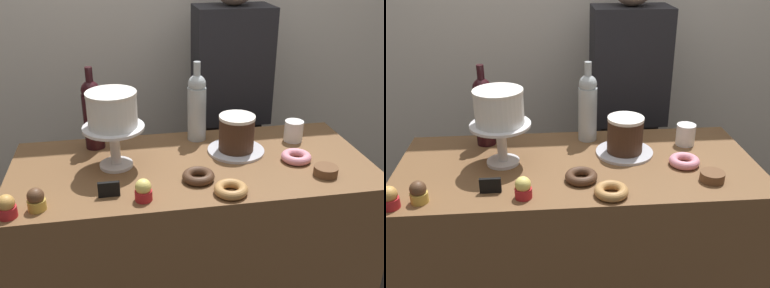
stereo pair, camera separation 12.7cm
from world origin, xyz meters
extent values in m
cube|color=silver|center=(0.00, 0.87, 1.30)|extent=(6.00, 0.05, 2.60)
cube|color=brown|center=(0.00, 0.00, 0.46)|extent=(1.32, 0.59, 0.92)
cylinder|color=silver|center=(-0.28, 0.03, 0.92)|extent=(0.12, 0.12, 0.01)
cylinder|color=silver|center=(-0.28, 0.03, 1.00)|extent=(0.04, 0.04, 0.14)
cylinder|color=silver|center=(-0.28, 0.03, 1.07)|extent=(0.22, 0.22, 0.01)
cylinder|color=white|center=(-0.28, 0.03, 1.13)|extent=(0.17, 0.17, 0.11)
cylinder|color=white|center=(-0.28, 0.03, 1.20)|extent=(0.18, 0.18, 0.01)
cylinder|color=silver|center=(0.19, 0.07, 0.92)|extent=(0.22, 0.22, 0.01)
cylinder|color=#3D2619|center=(0.19, 0.07, 0.99)|extent=(0.14, 0.14, 0.13)
cylinder|color=white|center=(0.19, 0.07, 1.06)|extent=(0.14, 0.14, 0.01)
cylinder|color=black|center=(-0.35, 0.21, 1.03)|extent=(0.08, 0.08, 0.22)
sphere|color=black|center=(-0.35, 0.21, 1.16)|extent=(0.07, 0.07, 0.07)
cylinder|color=black|center=(-0.35, 0.21, 1.21)|extent=(0.03, 0.03, 0.08)
cylinder|color=#B2BCC1|center=(0.06, 0.22, 1.03)|extent=(0.08, 0.08, 0.22)
sphere|color=#B2BCC1|center=(0.06, 0.22, 1.16)|extent=(0.07, 0.07, 0.07)
cylinder|color=#B2BCC1|center=(0.06, 0.22, 1.21)|extent=(0.03, 0.03, 0.08)
cylinder|color=red|center=(-0.19, -0.22, 0.94)|extent=(0.06, 0.06, 0.03)
sphere|color=#EFDB6B|center=(-0.19, -0.22, 0.97)|extent=(0.05, 0.05, 0.05)
cylinder|color=gold|center=(-0.52, -0.22, 0.94)|extent=(0.06, 0.06, 0.03)
sphere|color=brown|center=(-0.52, -0.22, 0.97)|extent=(0.05, 0.05, 0.05)
cylinder|color=red|center=(-0.60, -0.24, 0.94)|extent=(0.06, 0.06, 0.03)
sphere|color=#CC9347|center=(-0.60, -0.24, 0.97)|extent=(0.05, 0.05, 0.05)
torus|color=pink|center=(0.39, -0.04, 0.93)|extent=(0.11, 0.11, 0.03)
torus|color=#B27F47|center=(0.09, -0.23, 0.93)|extent=(0.11, 0.11, 0.03)
torus|color=#472D1E|center=(0.00, -0.13, 0.93)|extent=(0.11, 0.11, 0.03)
cylinder|color=brown|center=(0.45, -0.17, 0.92)|extent=(0.08, 0.08, 0.01)
cylinder|color=brown|center=(0.45, -0.17, 0.94)|extent=(0.08, 0.08, 0.01)
cylinder|color=brown|center=(0.45, -0.17, 0.95)|extent=(0.08, 0.08, 0.01)
cube|color=black|center=(-0.30, -0.18, 0.94)|extent=(0.07, 0.01, 0.05)
cylinder|color=white|center=(0.45, 0.13, 0.96)|extent=(0.08, 0.08, 0.08)
cube|color=black|center=(0.30, 0.59, 0.42)|extent=(0.28, 0.18, 0.85)
cube|color=#232328|center=(0.30, 0.59, 1.12)|extent=(0.36, 0.22, 0.55)
camera|label=1|loc=(-0.25, -1.44, 1.67)|focal=41.53mm
camera|label=2|loc=(-0.13, -1.45, 1.67)|focal=41.53mm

